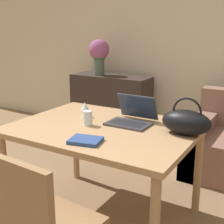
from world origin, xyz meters
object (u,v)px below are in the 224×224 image
wine_glass (85,107)px  drinking_glass (88,118)px  flower_vase (99,53)px  chair (42,224)px  laptop (133,116)px  handbag (186,122)px

wine_glass → drinking_glass: bearing=-49.5°
drinking_glass → flower_vase: 1.99m
chair → drinking_glass: (-0.27, 0.81, 0.32)m
wine_glass → flower_vase: bearing=118.9°
laptop → wine_glass: laptop is taller
chair → handbag: size_ratio=2.61×
chair → laptop: (-0.01, 1.04, 0.32)m
laptop → flower_vase: size_ratio=0.68×
laptop → handbag: (0.44, -0.05, 0.03)m
flower_vase → drinking_glass: bearing=-59.7°
chair → wine_glass: 1.12m
wine_glass → flower_vase: (-0.84, 1.52, 0.29)m
chair → wine_glass: chair is taller
drinking_glass → handbag: handbag is taller
wine_glass → flower_vase: flower_vase is taller
flower_vase → wine_glass: bearing=-61.1°
drinking_glass → wine_glass: 0.23m
laptop → flower_vase: flower_vase is taller
chair → drinking_glass: chair is taller
wine_glass → handbag: (0.84, 0.00, 0.00)m
flower_vase → chair: bearing=-63.3°
laptop → handbag: 0.44m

